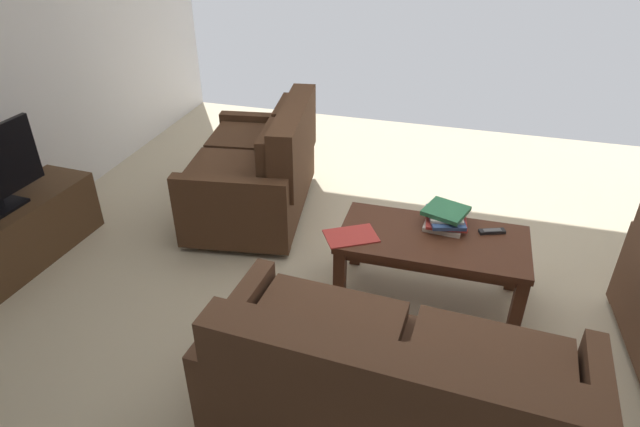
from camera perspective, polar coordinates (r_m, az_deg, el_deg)
ground_plane at (r=3.58m, az=8.10°, el=-8.62°), size 5.83×6.00×0.01m
sofa_main at (r=2.56m, az=7.88°, el=-17.84°), size 1.78×0.89×0.80m
loveseat_near at (r=4.25m, az=-6.41°, el=4.60°), size 1.00×1.40×0.90m
coffee_table at (r=3.37m, az=11.77°, el=-3.45°), size 1.13×0.56×0.46m
tv_stand at (r=4.23m, az=-29.89°, el=-2.29°), size 0.49×1.31×0.45m
book_stack at (r=3.43m, az=13.09°, el=-0.38°), size 0.30×0.33×0.11m
tv_remote at (r=3.45m, az=17.70°, el=-1.80°), size 0.17×0.10×0.02m
loose_magazine at (r=3.26m, az=3.29°, el=-2.38°), size 0.37×0.33×0.01m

